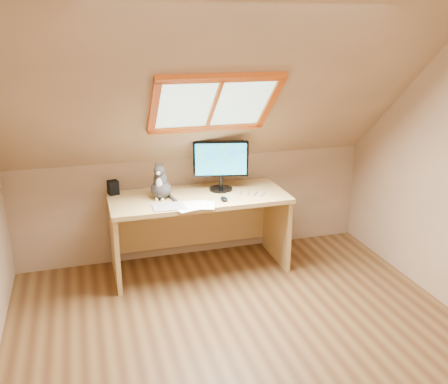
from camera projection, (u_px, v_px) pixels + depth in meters
name	position (u px, v px, depth m)	size (l,w,h in m)	color
ground	(254.00, 352.00, 3.56)	(3.50, 3.50, 0.00)	brown
room_shell	(263.00, 162.00, 3.02)	(3.52, 3.52, 2.41)	tan
desk	(197.00, 216.00, 4.70)	(1.62, 0.71, 0.74)	tan
monitor	(221.00, 162.00, 4.62)	(0.51, 0.22, 0.47)	black
cat	(161.00, 185.00, 4.45)	(0.25, 0.27, 0.35)	#3D3836
desk_speaker	(113.00, 188.00, 4.57)	(0.09, 0.09, 0.13)	black
graphics_tablet	(169.00, 207.00, 4.26)	(0.27, 0.19, 0.01)	#B2B2B7
mouse	(224.00, 199.00, 4.42)	(0.06, 0.11, 0.03)	black
papers	(191.00, 206.00, 4.29)	(0.35, 0.30, 0.01)	white
cables	(243.00, 195.00, 4.56)	(0.51, 0.26, 0.01)	silver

